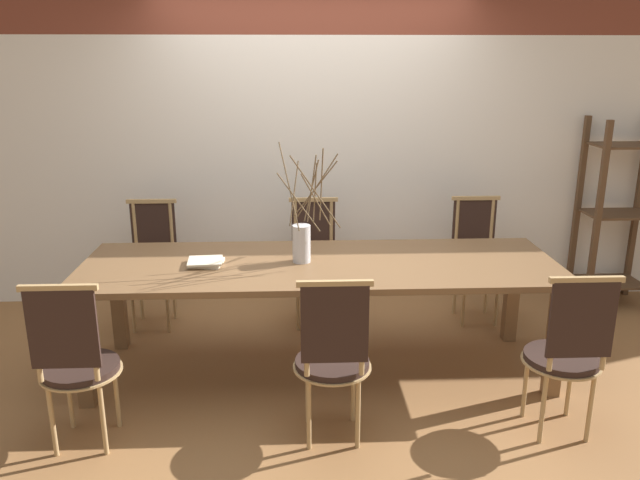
# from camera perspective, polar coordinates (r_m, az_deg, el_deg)

# --- Properties ---
(ground_plane) EXTENTS (16.00, 16.00, 0.00)m
(ground_plane) POSITION_cam_1_polar(r_m,az_deg,el_deg) (4.29, 0.00, -11.66)
(ground_plane) COLOR olive
(wall_rear) EXTENTS (12.00, 0.06, 3.20)m
(wall_rear) POSITION_cam_1_polar(r_m,az_deg,el_deg) (5.14, -0.67, 11.75)
(wall_rear) COLOR white
(wall_rear) RESTS_ON ground_plane
(dining_table) EXTENTS (3.04, 0.99, 0.75)m
(dining_table) POSITION_cam_1_polar(r_m,az_deg,el_deg) (4.02, 0.00, -3.16)
(dining_table) COLOR brown
(dining_table) RESTS_ON ground_plane
(chair_near_leftend) EXTENTS (0.42, 0.42, 0.97)m
(chair_near_leftend) POSITION_cam_1_polar(r_m,az_deg,el_deg) (3.52, -21.41, -10.20)
(chair_near_leftend) COLOR black
(chair_near_leftend) RESTS_ON ground_plane
(chair_near_left) EXTENTS (0.42, 0.42, 0.97)m
(chair_near_left) POSITION_cam_1_polar(r_m,az_deg,el_deg) (3.33, 1.18, -10.47)
(chair_near_left) COLOR black
(chair_near_left) RESTS_ON ground_plane
(chair_near_center) EXTENTS (0.42, 0.42, 0.97)m
(chair_near_center) POSITION_cam_1_polar(r_m,az_deg,el_deg) (3.63, 21.65, -9.36)
(chair_near_center) COLOR black
(chair_near_center) RESTS_ON ground_plane
(chair_far_leftend) EXTENTS (0.42, 0.42, 0.97)m
(chair_far_leftend) POSITION_cam_1_polar(r_m,az_deg,el_deg) (4.96, -15.08, -1.87)
(chair_far_leftend) COLOR black
(chair_far_leftend) RESTS_ON ground_plane
(chair_far_left) EXTENTS (0.42, 0.42, 0.97)m
(chair_far_left) POSITION_cam_1_polar(r_m,az_deg,el_deg) (4.84, -0.56, -1.73)
(chair_far_left) COLOR black
(chair_far_left) RESTS_ON ground_plane
(chair_far_center) EXTENTS (0.42, 0.42, 0.97)m
(chair_far_center) POSITION_cam_1_polar(r_m,az_deg,el_deg) (5.04, 14.09, -1.48)
(chair_far_center) COLOR black
(chair_far_center) RESTS_ON ground_plane
(vase_centerpiece) EXTENTS (0.40, 0.48, 0.77)m
(vase_centerpiece) POSITION_cam_1_polar(r_m,az_deg,el_deg) (3.96, -1.63, 0.12)
(vase_centerpiece) COLOR silver
(vase_centerpiece) RESTS_ON dining_table
(book_stack) EXTENTS (0.23, 0.22, 0.03)m
(book_stack) POSITION_cam_1_polar(r_m,az_deg,el_deg) (4.01, -10.40, -2.00)
(book_stack) COLOR beige
(book_stack) RESTS_ON dining_table
(shelving_rack) EXTENTS (0.56, 0.41, 1.56)m
(shelving_rack) POSITION_cam_1_polar(r_m,az_deg,el_deg) (5.67, 25.57, 2.12)
(shelving_rack) COLOR #513823
(shelving_rack) RESTS_ON ground_plane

